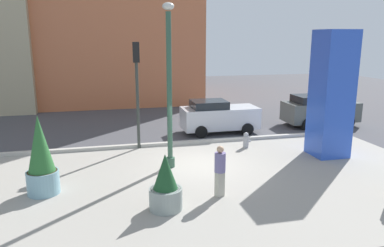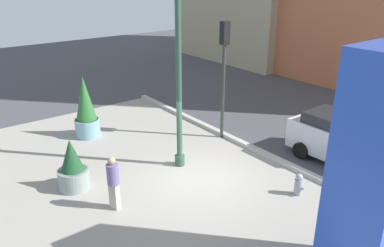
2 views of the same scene
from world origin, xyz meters
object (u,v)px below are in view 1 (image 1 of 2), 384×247
at_px(traffic_light_far_side, 137,79).
at_px(fire_hydrant, 246,140).
at_px(potted_plant_mid_plaza, 41,159).
at_px(car_intersection, 218,116).
at_px(pedestrian_by_curb, 220,169).
at_px(art_pillar_blue, 331,95).
at_px(potted_plant_near_left, 166,186).
at_px(lamp_post, 169,91).
at_px(car_curb_west, 319,110).

bearing_deg(traffic_light_far_side, fire_hydrant, -12.78).
height_order(potted_plant_mid_plaza, car_intersection, potted_plant_mid_plaza).
distance_m(car_intersection, pedestrian_by_curb, 8.46).
distance_m(art_pillar_blue, pedestrian_by_curb, 6.96).
bearing_deg(potted_plant_near_left, potted_plant_mid_plaza, 150.73).
relative_size(traffic_light_far_side, pedestrian_by_curb, 2.84).
relative_size(art_pillar_blue, car_intersection, 1.32).
bearing_deg(pedestrian_by_curb, potted_plant_mid_plaza, 164.29).
distance_m(potted_plant_near_left, traffic_light_far_side, 7.11).
distance_m(potted_plant_mid_plaza, pedestrian_by_curb, 5.87).
bearing_deg(car_intersection, lamp_post, -125.95).
bearing_deg(potted_plant_mid_plaza, car_curb_west, 25.11).
bearing_deg(car_curb_west, lamp_post, -152.31).
xyz_separation_m(fire_hydrant, pedestrian_by_curb, (-2.89, -5.00, 0.59)).
distance_m(traffic_light_far_side, car_intersection, 5.47).
bearing_deg(pedestrian_by_curb, car_intersection, 72.88).
xyz_separation_m(potted_plant_mid_plaza, traffic_light_far_side, (3.62, 4.53, 2.06)).
height_order(fire_hydrant, car_intersection, car_intersection).
height_order(lamp_post, pedestrian_by_curb, lamp_post).
distance_m(lamp_post, potted_plant_mid_plaza, 5.20).
height_order(art_pillar_blue, traffic_light_far_side, art_pillar_blue).
bearing_deg(car_intersection, art_pillar_blue, -54.96).
bearing_deg(car_curb_west, traffic_light_far_side, -168.34).
height_order(art_pillar_blue, pedestrian_by_curb, art_pillar_blue).
relative_size(potted_plant_mid_plaza, car_curb_west, 0.62).
bearing_deg(fire_hydrant, pedestrian_by_curb, -120.00).
relative_size(lamp_post, art_pillar_blue, 1.17).
distance_m(car_curb_west, car_intersection, 6.29).
distance_m(lamp_post, car_intersection, 6.44).
xyz_separation_m(potted_plant_near_left, pedestrian_by_curb, (1.88, 0.52, 0.22)).
bearing_deg(fire_hydrant, potted_plant_mid_plaza, -158.20).
distance_m(art_pillar_blue, car_intersection, 6.32).
distance_m(lamp_post, pedestrian_by_curb, 3.97).
distance_m(fire_hydrant, car_intersection, 3.15).
xyz_separation_m(potted_plant_mid_plaza, car_intersection, (8.14, 6.50, -0.31)).
height_order(car_intersection, pedestrian_by_curb, car_intersection).
relative_size(potted_plant_near_left, traffic_light_far_side, 0.36).
height_order(lamp_post, car_intersection, lamp_post).
bearing_deg(car_intersection, potted_plant_near_left, -116.89).
relative_size(potted_plant_mid_plaza, traffic_light_far_side, 0.55).
distance_m(potted_plant_mid_plaza, car_intersection, 10.42).
distance_m(lamp_post, traffic_light_far_side, 3.10).
height_order(potted_plant_mid_plaza, fire_hydrant, potted_plant_mid_plaza).
height_order(traffic_light_far_side, pedestrian_by_curb, traffic_light_far_side).
bearing_deg(lamp_post, art_pillar_blue, -0.45).
bearing_deg(traffic_light_far_side, pedestrian_by_curb, -71.63).
height_order(art_pillar_blue, potted_plant_mid_plaza, art_pillar_blue).
distance_m(traffic_light_far_side, pedestrian_by_curb, 6.85).
xyz_separation_m(potted_plant_mid_plaza, pedestrian_by_curb, (5.65, -1.59, -0.25)).
relative_size(lamp_post, potted_plant_near_left, 3.61).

